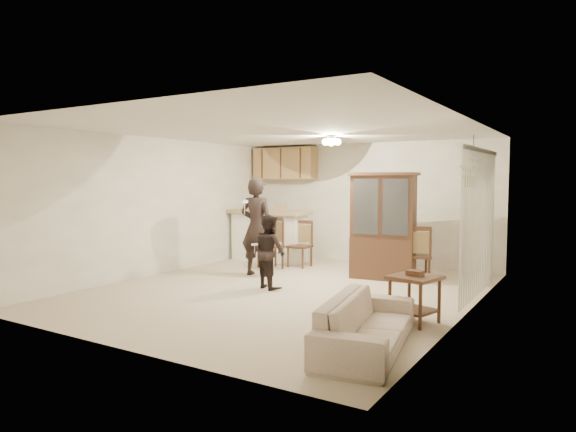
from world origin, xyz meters
The scene contains 23 objects.
floor centered at (0.00, 0.00, 0.00)m, with size 6.50×6.50×0.00m, color beige.
ceiling centered at (0.00, 0.00, 2.50)m, with size 5.50×6.50×0.02m, color silver.
wall_back centered at (0.00, 3.25, 1.25)m, with size 5.50×0.02×2.50m, color white.
wall_front centered at (0.00, -3.25, 1.25)m, with size 5.50×0.02×2.50m, color white.
wall_left centered at (-2.75, 0.00, 1.25)m, with size 0.02×6.50×2.50m, color white.
wall_right centered at (2.75, 0.00, 1.25)m, with size 0.02×6.50×2.50m, color white.
breakfast_bar centered at (-1.85, 2.35, 0.50)m, with size 1.60×0.55×1.00m, color white.
bar_top centered at (-1.85, 2.35, 1.05)m, with size 1.75×0.70×0.08m, color tan.
upper_cabinets centered at (-1.90, 3.07, 2.10)m, with size 1.50×0.34×0.70m, color olive.
vertical_blinds centered at (2.71, 0.90, 1.10)m, with size 0.06×2.30×2.10m, color beige, non-canonical shape.
ceiling_fixture centered at (0.20, 1.20, 2.40)m, with size 0.36×0.36×0.20m, color #FFEDBF, non-canonical shape.
hanging_plant centered at (2.30, 2.40, 1.85)m, with size 0.43×0.37×0.48m, color #365E25.
plant_cord centered at (2.30, 2.40, 2.17)m, with size 0.01×0.01×0.65m, color black.
sofa centered at (2.19, -1.95, 0.37)m, with size 1.87×0.73×0.73m, color beige.
adult centered at (-1.10, 0.82, 0.90)m, with size 0.66×0.43×1.80m, color black.
child centered at (-0.30, 0.02, 0.68)m, with size 0.66×0.51×1.35m, color black.
china_hutch centered at (0.96, 1.72, 0.92)m, with size 1.23×0.60×1.86m.
side_table centered at (2.31, -0.74, 0.30)m, with size 0.64×0.64×0.64m.
chair_bar centered at (-0.91, 2.03, 0.26)m, with size 0.42×0.42×0.92m.
chair_hutch_left centered at (-1.31, 1.58, 0.28)m, with size 0.62×0.62×1.00m.
chair_hutch_right centered at (1.52, 1.89, 0.27)m, with size 0.56×0.56×0.95m.
controller_adult centered at (-1.07, 0.41, 1.36)m, with size 0.05×0.15×0.05m, color white.
controller_child centered at (-0.41, -0.23, 0.73)m, with size 0.03×0.10×0.03m, color white.
Camera 1 is at (4.19, -6.75, 1.73)m, focal length 32.00 mm.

